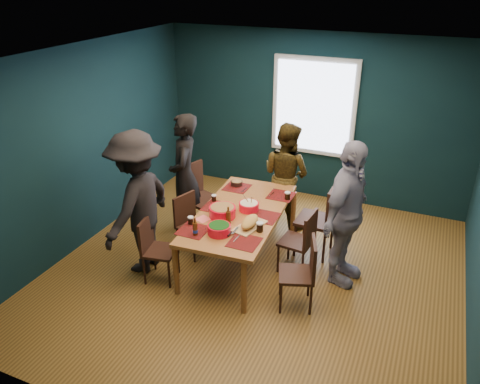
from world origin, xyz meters
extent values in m
cube|color=olive|center=(0.00, 0.00, -0.01)|extent=(5.00, 5.00, 0.01)
cube|color=white|center=(0.00, 0.00, 2.70)|extent=(5.00, 5.00, 0.01)
cube|color=#0D272D|center=(-2.50, 0.00, 1.35)|extent=(0.01, 5.00, 2.70)
cube|color=#0D272D|center=(0.00, 2.50, 1.35)|extent=(5.00, 0.01, 2.70)
cube|color=#0D272D|center=(0.00, -2.50, 1.35)|extent=(5.00, 0.01, 2.70)
cube|color=silver|center=(0.00, 2.47, 1.55)|extent=(1.35, 0.06, 1.55)
cube|color=#A16B30|center=(-0.27, 0.15, 0.73)|extent=(1.12, 2.04, 0.05)
cylinder|color=#A16B30|center=(-0.71, -0.76, 0.35)|extent=(0.07, 0.07, 0.70)
cylinder|color=#A16B30|center=(0.16, -0.76, 0.35)|extent=(0.07, 0.07, 0.70)
cylinder|color=#A16B30|center=(-0.71, 1.06, 0.35)|extent=(0.07, 0.07, 0.70)
cylinder|color=#A16B30|center=(0.16, 1.06, 0.35)|extent=(0.07, 0.07, 0.70)
cube|color=black|center=(-1.14, 0.74, 0.48)|extent=(0.56, 0.56, 0.04)
cube|color=black|center=(-1.34, 0.80, 0.75)|extent=(0.18, 0.44, 0.49)
cylinder|color=black|center=(-1.39, 0.62, 0.23)|extent=(0.03, 0.03, 0.46)
cylinder|color=black|center=(-1.02, 0.50, 0.23)|extent=(0.03, 0.03, 0.46)
cylinder|color=black|center=(-1.27, 0.98, 0.23)|extent=(0.03, 0.03, 0.46)
cylinder|color=black|center=(-0.90, 0.86, 0.23)|extent=(0.03, 0.03, 0.46)
cube|color=black|center=(-0.93, 0.11, 0.40)|extent=(0.47, 0.47, 0.04)
cube|color=black|center=(-1.09, 0.16, 0.63)|extent=(0.15, 0.37, 0.41)
cylinder|color=black|center=(-1.13, 0.00, 0.19)|extent=(0.03, 0.03, 0.39)
cylinder|color=black|center=(-0.83, -0.10, 0.19)|extent=(0.03, 0.03, 0.39)
cylinder|color=black|center=(-1.03, 0.31, 0.19)|extent=(0.03, 0.03, 0.39)
cylinder|color=black|center=(-0.73, 0.21, 0.19)|extent=(0.03, 0.03, 0.39)
cube|color=black|center=(-1.03, -0.58, 0.40)|extent=(0.44, 0.44, 0.04)
cube|color=black|center=(-1.20, -0.61, 0.63)|extent=(0.10, 0.38, 0.41)
cylinder|color=black|center=(-1.16, -0.76, 0.19)|extent=(0.03, 0.03, 0.39)
cylinder|color=black|center=(-0.84, -0.71, 0.19)|extent=(0.03, 0.03, 0.39)
cylinder|color=black|center=(-1.22, -0.45, 0.19)|extent=(0.03, 0.03, 0.39)
cylinder|color=black|center=(-0.90, -0.39, 0.19)|extent=(0.03, 0.03, 0.39)
cube|color=black|center=(0.55, 0.76, 0.50)|extent=(0.48, 0.48, 0.04)
cube|color=black|center=(0.76, 0.76, 0.78)|extent=(0.06, 0.47, 0.51)
cylinder|color=black|center=(0.35, 0.57, 0.24)|extent=(0.04, 0.04, 0.48)
cylinder|color=black|center=(0.75, 0.56, 0.24)|extent=(0.04, 0.04, 0.48)
cylinder|color=black|center=(0.36, 0.97, 0.24)|extent=(0.04, 0.04, 0.48)
cylinder|color=black|center=(0.76, 0.96, 0.24)|extent=(0.04, 0.04, 0.48)
cube|color=black|center=(0.45, 0.28, 0.42)|extent=(0.42, 0.42, 0.04)
cube|color=black|center=(0.62, 0.26, 0.65)|extent=(0.08, 0.39, 0.43)
cylinder|color=black|center=(0.27, 0.13, 0.20)|extent=(0.03, 0.03, 0.40)
cylinder|color=black|center=(0.60, 0.09, 0.20)|extent=(0.03, 0.03, 0.40)
cylinder|color=black|center=(0.30, 0.46, 0.20)|extent=(0.03, 0.03, 0.40)
cylinder|color=black|center=(0.63, 0.42, 0.20)|extent=(0.03, 0.03, 0.40)
cube|color=black|center=(0.65, -0.40, 0.42)|extent=(0.50, 0.50, 0.04)
cube|color=black|center=(0.82, -0.34, 0.65)|extent=(0.16, 0.38, 0.43)
cylinder|color=black|center=(0.55, -0.61, 0.20)|extent=(0.03, 0.03, 0.40)
cylinder|color=black|center=(0.87, -0.50, 0.20)|extent=(0.03, 0.03, 0.40)
cylinder|color=black|center=(0.44, -0.30, 0.20)|extent=(0.03, 0.03, 0.40)
cylinder|color=black|center=(0.76, -0.19, 0.20)|extent=(0.03, 0.03, 0.40)
imported|color=black|center=(-1.32, 0.60, 0.89)|extent=(0.66, 0.77, 1.79)
imported|color=black|center=(-0.08, 1.42, 0.79)|extent=(0.93, 0.83, 1.58)
imported|color=white|center=(1.03, 0.31, 0.92)|extent=(0.65, 1.14, 1.83)
imported|color=black|center=(-1.40, -0.44, 0.93)|extent=(0.69, 1.20, 1.86)
cylinder|color=red|center=(-0.43, -0.05, 0.82)|extent=(0.33, 0.33, 0.13)
cylinder|color=#518E33|center=(-0.43, -0.05, 0.88)|extent=(0.29, 0.29, 0.02)
cylinder|color=red|center=(-0.19, 0.24, 0.80)|extent=(0.26, 0.26, 0.10)
cylinder|color=beige|center=(-0.19, 0.24, 0.85)|extent=(0.22, 0.22, 0.02)
cylinder|color=tan|center=(-0.16, 0.24, 0.89)|extent=(0.07, 0.14, 0.20)
cylinder|color=tan|center=(-0.22, 0.24, 0.89)|extent=(0.06, 0.14, 0.20)
cylinder|color=red|center=(-0.29, -0.43, 0.81)|extent=(0.27, 0.27, 0.11)
cylinder|color=#154B12|center=(-0.29, -0.43, 0.86)|extent=(0.24, 0.24, 0.02)
cube|color=tan|center=(-0.02, -0.15, 0.76)|extent=(0.33, 0.50, 0.02)
ellipsoid|color=#B28A40|center=(-0.02, -0.15, 0.82)|extent=(0.25, 0.39, 0.11)
cube|color=#ACACB3|center=(-0.13, -0.33, 0.78)|extent=(0.03, 0.18, 0.00)
cylinder|color=black|center=(-0.15, -0.43, 0.78)|extent=(0.02, 0.10, 0.02)
sphere|color=#145212|center=(-0.02, -0.25, 0.83)|extent=(0.03, 0.03, 0.03)
sphere|color=#145212|center=(-0.02, -0.15, 0.83)|extent=(0.03, 0.03, 0.03)
sphere|color=#145212|center=(-0.02, -0.05, 0.83)|extent=(0.03, 0.03, 0.03)
cylinder|color=black|center=(-0.63, 0.86, 0.79)|extent=(0.17, 0.17, 0.07)
cylinder|color=#518E33|center=(-0.63, 0.86, 0.81)|extent=(0.14, 0.14, 0.02)
cylinder|color=#44220C|center=(-0.53, -0.57, 0.83)|extent=(0.06, 0.06, 0.16)
cylinder|color=#44220C|center=(-0.53, -0.57, 0.95)|extent=(0.02, 0.02, 0.06)
cylinder|color=#1737A1|center=(-0.53, -0.57, 0.81)|extent=(0.06, 0.06, 0.04)
cylinder|color=#44220C|center=(-0.29, -0.18, 0.83)|extent=(0.06, 0.06, 0.16)
cylinder|color=#44220C|center=(-0.29, -0.18, 0.95)|extent=(0.02, 0.02, 0.06)
cylinder|color=black|center=(-0.70, -0.37, 0.80)|extent=(0.07, 0.07, 0.10)
cylinder|color=silver|center=(-0.70, -0.37, 0.84)|extent=(0.07, 0.07, 0.01)
cylinder|color=black|center=(0.13, -0.20, 0.81)|extent=(0.08, 0.08, 0.11)
cylinder|color=silver|center=(0.13, -0.20, 0.86)|extent=(0.08, 0.08, 0.02)
cylinder|color=black|center=(0.17, 0.72, 0.81)|extent=(0.07, 0.07, 0.11)
cylinder|color=silver|center=(0.17, 0.72, 0.85)|extent=(0.08, 0.08, 0.02)
cylinder|color=black|center=(-0.71, 0.29, 0.80)|extent=(0.06, 0.06, 0.09)
cylinder|color=silver|center=(-0.71, 0.29, 0.84)|extent=(0.06, 0.06, 0.01)
cube|color=#E56060|center=(0.10, 0.18, 0.75)|extent=(0.20, 0.20, 0.00)
cube|color=#E56060|center=(-0.62, -0.20, 0.75)|extent=(0.20, 0.20, 0.00)
cube|color=#E56060|center=(0.11, -0.55, 0.75)|extent=(0.18, 0.18, 0.00)
camera|label=1|loc=(1.78, -4.64, 3.58)|focal=35.00mm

